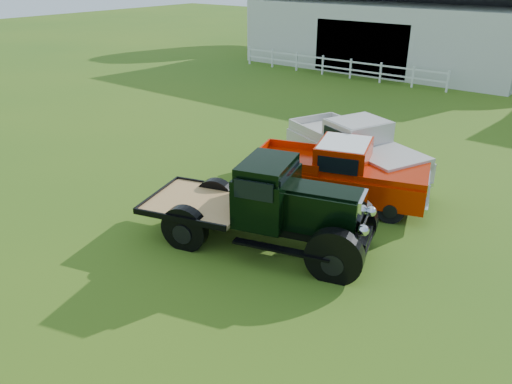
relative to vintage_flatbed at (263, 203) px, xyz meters
The scene contains 6 objects.
ground 1.56m from the vintage_flatbed, 145.22° to the right, with size 120.00×120.00×0.00m, color #355F16.
shed_left 26.64m from the vintage_flatbed, 107.22° to the left, with size 18.80×10.20×5.60m, color silver, non-canonical shape.
fence_rail 21.33m from the vintage_flatbed, 114.58° to the left, with size 14.20×0.16×1.20m, color white, non-canonical shape.
vintage_flatbed is the anchor object (origin of this frame).
red_pickup 3.40m from the vintage_flatbed, 85.65° to the left, with size 5.24×2.01×1.91m, color #B91D01, non-canonical shape.
white_pickup 5.36m from the vintage_flatbed, 92.99° to the left, with size 5.33×2.07×1.96m, color beige, non-canonical shape.
Camera 1 is at (7.55, -8.24, 6.56)m, focal length 35.00 mm.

